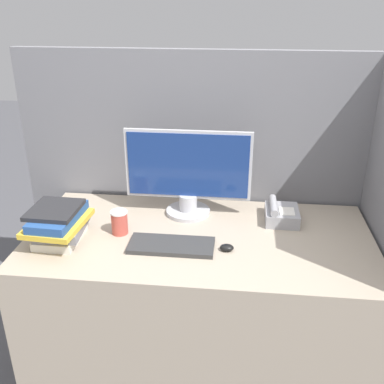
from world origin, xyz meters
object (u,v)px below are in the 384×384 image
object	(u,v)px
book_stack	(59,224)
desk_telephone	(281,214)
mouse	(227,248)
keyboard	(171,245)
monitor	(188,176)
coffee_cup	(119,222)

from	to	relation	value
book_stack	desk_telephone	bearing A→B (deg)	16.58
mouse	keyboard	bearing A→B (deg)	-179.66
mouse	monitor	bearing A→B (deg)	121.68
mouse	coffee_cup	xyz separation A→B (m)	(-0.49, 0.10, 0.04)
mouse	coffee_cup	bearing A→B (deg)	168.80
coffee_cup	book_stack	bearing A→B (deg)	-159.64
keyboard	mouse	xyz separation A→B (m)	(0.24, 0.00, 0.00)
desk_telephone	keyboard	bearing A→B (deg)	-148.23
monitor	keyboard	size ratio (longest dim) A/B	1.65
coffee_cup	keyboard	bearing A→B (deg)	-21.36
coffee_cup	book_stack	world-z (taller)	book_stack
keyboard	desk_telephone	world-z (taller)	desk_telephone
book_stack	keyboard	bearing A→B (deg)	-0.87
book_stack	desk_telephone	distance (m)	1.03
monitor	desk_telephone	distance (m)	0.48
desk_telephone	monitor	bearing A→B (deg)	175.58
keyboard	desk_telephone	xyz separation A→B (m)	(0.49, 0.30, 0.03)
book_stack	desk_telephone	size ratio (longest dim) A/B	1.69
mouse	book_stack	xyz separation A→B (m)	(-0.74, 0.01, 0.07)
mouse	book_stack	distance (m)	0.74
mouse	book_stack	size ratio (longest dim) A/B	0.19
keyboard	coffee_cup	bearing A→B (deg)	158.64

